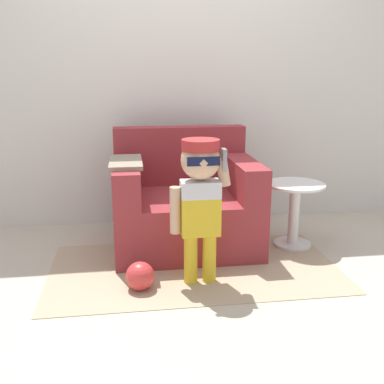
# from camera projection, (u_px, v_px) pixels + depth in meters

# --- Properties ---
(ground_plane) EXTENTS (10.00, 10.00, 0.00)m
(ground_plane) POSITION_uv_depth(u_px,v_px,m) (194.00, 247.00, 3.35)
(ground_plane) COLOR #BCB29E
(wall_back) EXTENTS (10.00, 0.05, 2.60)m
(wall_back) POSITION_uv_depth(u_px,v_px,m) (181.00, 67.00, 3.67)
(wall_back) COLOR silver
(wall_back) RESTS_ON ground_plane
(armchair) EXTENTS (1.04, 0.85, 0.85)m
(armchair) POSITION_uv_depth(u_px,v_px,m) (184.00, 204.00, 3.34)
(armchair) COLOR maroon
(armchair) RESTS_ON ground_plane
(person_child) EXTENTS (0.36, 0.27, 0.89)m
(person_child) POSITION_uv_depth(u_px,v_px,m) (200.00, 189.00, 2.64)
(person_child) COLOR gold
(person_child) RESTS_ON ground_plane
(side_table) EXTENTS (0.43, 0.43, 0.48)m
(side_table) POSITION_uv_depth(u_px,v_px,m) (294.00, 208.00, 3.31)
(side_table) COLOR white
(side_table) RESTS_ON ground_plane
(rug) EXTENTS (1.89, 1.03, 0.01)m
(rug) POSITION_uv_depth(u_px,v_px,m) (194.00, 268.00, 2.99)
(rug) COLOR tan
(rug) RESTS_ON ground_plane
(toy_ball) EXTENTS (0.17, 0.17, 0.17)m
(toy_ball) POSITION_uv_depth(u_px,v_px,m) (140.00, 276.00, 2.68)
(toy_ball) COLOR #D13838
(toy_ball) RESTS_ON ground_plane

